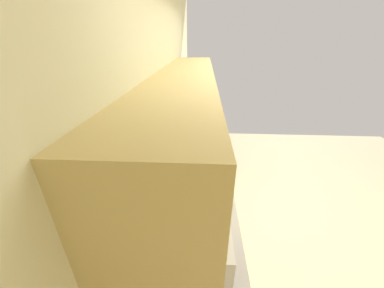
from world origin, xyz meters
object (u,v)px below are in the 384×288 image
at_px(oven_range, 204,147).
at_px(kettle, 205,134).
at_px(microwave, 196,245).
at_px(bowl, 205,173).

relative_size(oven_range, kettle, 5.71).
height_order(oven_range, kettle, oven_range).
distance_m(microwave, kettle, 1.96).
xyz_separation_m(oven_range, bowl, (-1.55, -0.01, 0.47)).
bearing_deg(microwave, oven_range, -1.02).
bearing_deg(microwave, bowl, -3.43).
height_order(microwave, kettle, microwave).
distance_m(oven_range, bowl, 1.62).
distance_m(oven_range, kettle, 0.77).
xyz_separation_m(oven_range, microwave, (-2.54, 0.05, 0.60)).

